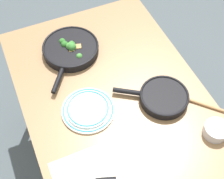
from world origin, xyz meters
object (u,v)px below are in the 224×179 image
at_px(skillet_eggs, 163,97).
at_px(wooden_spoon, 190,100).
at_px(skillet_broccoli, 71,49).
at_px(dinner_plate_stack, 88,109).
at_px(prep_bowl_steel, 216,130).

distance_m(skillet_eggs, wooden_spoon, 0.13).
bearing_deg(skillet_broccoli, dinner_plate_stack, 28.33).
height_order(dinner_plate_stack, prep_bowl_steel, prep_bowl_steel).
bearing_deg(dinner_plate_stack, skillet_eggs, -103.60).
height_order(skillet_broccoli, wooden_spoon, skillet_broccoli).
bearing_deg(prep_bowl_steel, skillet_eggs, 27.02).
bearing_deg(wooden_spoon, dinner_plate_stack, 28.74).
xyz_separation_m(skillet_broccoli, dinner_plate_stack, (-0.38, 0.05, -0.01)).
xyz_separation_m(skillet_broccoli, prep_bowl_steel, (-0.72, -0.43, -0.00)).
bearing_deg(prep_bowl_steel, dinner_plate_stack, 55.06).
height_order(skillet_broccoli, skillet_eggs, skillet_broccoli).
xyz_separation_m(wooden_spoon, prep_bowl_steel, (-0.19, -0.01, 0.02)).
xyz_separation_m(wooden_spoon, dinner_plate_stack, (0.14, 0.47, 0.00)).
relative_size(skillet_broccoli, prep_bowl_steel, 3.59).
xyz_separation_m(dinner_plate_stack, prep_bowl_steel, (-0.34, -0.48, 0.01)).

